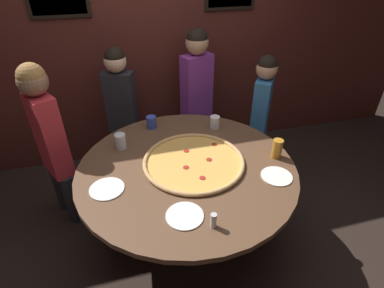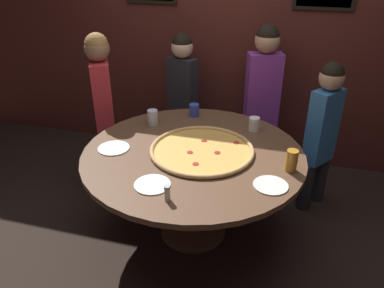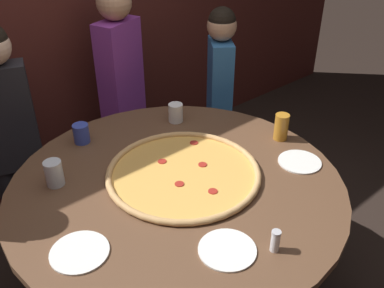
{
  "view_description": "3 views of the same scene",
  "coord_description": "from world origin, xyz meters",
  "views": [
    {
      "loc": [
        -0.42,
        -1.7,
        2.09
      ],
      "look_at": [
        0.02,
        -0.06,
        0.97
      ],
      "focal_mm": 28.0,
      "sensor_mm": 36.0,
      "label": 1
    },
    {
      "loc": [
        0.62,
        -2.27,
        2.07
      ],
      "look_at": [
        -0.01,
        0.0,
        0.8
      ],
      "focal_mm": 35.0,
      "sensor_mm": 36.0,
      "label": 2
    },
    {
      "loc": [
        -1.02,
        -1.29,
        1.97
      ],
      "look_at": [
        0.12,
        0.03,
        0.89
      ],
      "focal_mm": 40.0,
      "sensor_mm": 36.0,
      "label": 3
    }
  ],
  "objects": [
    {
      "name": "drink_cup_near_right",
      "position": [
        0.38,
        0.47,
        0.8
      ],
      "size": [
        0.08,
        0.08,
        0.11
      ],
      "primitive_type": "cylinder",
      "color": "white",
      "rests_on": "dining_table"
    },
    {
      "name": "diner_far_left",
      "position": [
        0.91,
        0.65,
        0.73
      ],
      "size": [
        0.28,
        0.33,
        1.29
      ],
      "rotation": [
        0.0,
        0.0,
        -2.19
      ],
      "color": "#232328",
      "rests_on": "ground_plane"
    },
    {
      "name": "dining_table",
      "position": [
        0.0,
        0.0,
        0.61
      ],
      "size": [
        1.6,
        1.6,
        0.74
      ],
      "color": "brown",
      "rests_on": "ground_plane"
    },
    {
      "name": "ground_plane",
      "position": [
        0.0,
        0.0,
        0.0
      ],
      "size": [
        24.0,
        24.0,
        0.0
      ],
      "primitive_type": "plane",
      "color": "black"
    },
    {
      "name": "diner_side_left",
      "position": [
        -0.4,
        1.05,
        0.77
      ],
      "size": [
        0.36,
        0.24,
        1.35
      ],
      "rotation": [
        0.0,
        0.0,
        2.78
      ],
      "color": "#232328",
      "rests_on": "ground_plane"
    },
    {
      "name": "white_plate_left_side",
      "position": [
        -0.13,
        -0.48,
        0.74
      ],
      "size": [
        0.23,
        0.23,
        0.01
      ],
      "primitive_type": "cylinder",
      "color": "white",
      "rests_on": "dining_table"
    },
    {
      "name": "condiment_shaker",
      "position": [
        0.01,
        -0.6,
        0.79
      ],
      "size": [
        0.04,
        0.04,
        0.1
      ],
      "color": "silver",
      "rests_on": "dining_table"
    },
    {
      "name": "drink_cup_near_left",
      "position": [
        0.69,
        -0.07,
        0.81
      ],
      "size": [
        0.08,
        0.08,
        0.15
      ],
      "primitive_type": "cylinder",
      "color": "#BC7A23",
      "rests_on": "dining_table"
    },
    {
      "name": "drink_cup_centre_back",
      "position": [
        -0.16,
        0.62,
        0.79
      ],
      "size": [
        0.09,
        0.09,
        0.11
      ],
      "primitive_type": "cylinder",
      "color": "#384CB7",
      "rests_on": "dining_table"
    },
    {
      "name": "drink_cup_far_right",
      "position": [
        -0.45,
        0.36,
        0.8
      ],
      "size": [
        0.08,
        0.08,
        0.13
      ],
      "primitive_type": "cylinder",
      "color": "silver",
      "rests_on": "dining_table"
    },
    {
      "name": "diner_centre_back",
      "position": [
        0.37,
        1.05,
        0.83
      ],
      "size": [
        0.39,
        0.25,
        1.47
      ],
      "rotation": [
        0.0,
        0.0,
        -2.8
      ],
      "color": "#232328",
      "rests_on": "ground_plane"
    },
    {
      "name": "back_wall",
      "position": [
        0.0,
        1.4,
        1.3
      ],
      "size": [
        6.4,
        0.08,
        2.6
      ],
      "color": "#4C1E19",
      "rests_on": "ground_plane"
    },
    {
      "name": "diner_far_right",
      "position": [
        -0.98,
        0.53,
        0.81
      ],
      "size": [
        0.28,
        0.37,
        1.43
      ],
      "rotation": [
        0.0,
        0.0,
        2.07
      ],
      "color": "#232328",
      "rests_on": "ground_plane"
    },
    {
      "name": "white_plate_right_side",
      "position": [
        0.58,
        -0.29,
        0.74
      ],
      "size": [
        0.22,
        0.22,
        0.01
      ],
      "primitive_type": "cylinder",
      "color": "white",
      "rests_on": "dining_table"
    },
    {
      "name": "giant_pizza",
      "position": [
        0.06,
        0.02,
        0.75
      ],
      "size": [
        0.76,
        0.76,
        0.03
      ],
      "color": "#E5A84C",
      "rests_on": "dining_table"
    },
    {
      "name": "white_plate_beside_cup",
      "position": [
        -0.57,
        -0.11,
        0.74
      ],
      "size": [
        0.23,
        0.23,
        0.01
      ],
      "primitive_type": "cylinder",
      "color": "white",
      "rests_on": "dining_table"
    }
  ]
}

